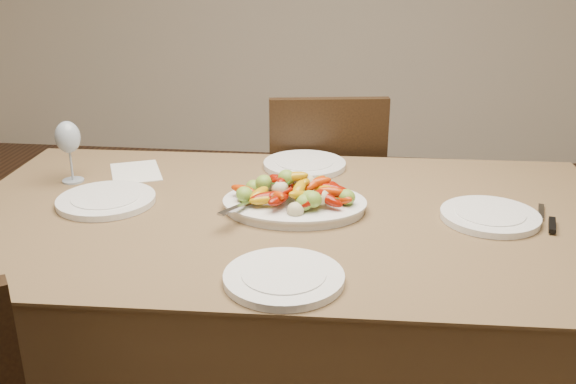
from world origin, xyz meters
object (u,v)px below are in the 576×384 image
(plate_near, at_px, (284,278))
(wine_glass, at_px, (69,150))
(serving_platter, at_px, (294,206))
(plate_left, at_px, (106,200))
(chair_far, at_px, (322,204))
(plate_far, at_px, (305,165))
(plate_right, at_px, (490,216))
(dining_table, at_px, (288,330))

(plate_near, distance_m, wine_glass, 0.92)
(serving_platter, relative_size, plate_left, 1.39)
(chair_far, distance_m, plate_near, 1.18)
(plate_far, xyz_separation_m, wine_glass, (-0.70, -0.22, 0.09))
(chair_far, distance_m, plate_left, 0.99)
(plate_left, height_order, plate_right, same)
(plate_right, xyz_separation_m, wine_glass, (-1.24, 0.15, 0.09))
(dining_table, height_order, wine_glass, wine_glass)
(wine_glass, bearing_deg, serving_platter, -11.73)
(plate_right, relative_size, plate_far, 0.96)
(dining_table, bearing_deg, serving_platter, 57.01)
(serving_platter, xyz_separation_m, plate_far, (-0.01, 0.37, -0.00))
(plate_far, bearing_deg, dining_table, -91.43)
(serving_platter, xyz_separation_m, plate_near, (0.02, -0.41, -0.00))
(plate_right, distance_m, plate_far, 0.65)
(dining_table, bearing_deg, plate_near, -84.71)
(plate_left, bearing_deg, dining_table, -1.07)
(chair_far, relative_size, plate_near, 3.56)
(dining_table, relative_size, serving_platter, 4.76)
(dining_table, bearing_deg, plate_left, 178.93)
(plate_near, bearing_deg, plate_right, 38.25)
(plate_right, height_order, plate_far, same)
(chair_far, xyz_separation_m, plate_near, (-0.01, -1.15, 0.29))
(serving_platter, bearing_deg, dining_table, -122.99)
(serving_platter, height_order, plate_far, serving_platter)
(plate_near, xyz_separation_m, wine_glass, (-0.73, 0.55, 0.09))
(wine_glass, bearing_deg, plate_left, -43.30)
(plate_left, relative_size, plate_near, 1.04)
(dining_table, distance_m, chair_far, 0.77)
(dining_table, height_order, plate_right, plate_right)
(chair_far, height_order, serving_platter, chair_far)
(dining_table, distance_m, plate_right, 0.67)
(chair_far, relative_size, plate_far, 3.49)
(chair_far, xyz_separation_m, plate_left, (-0.57, -0.76, 0.29))
(dining_table, bearing_deg, plate_far, 88.57)
(dining_table, relative_size, plate_far, 6.77)
(plate_near, bearing_deg, dining_table, 95.29)
(plate_far, bearing_deg, plate_right, -34.84)
(chair_far, bearing_deg, serving_platter, 78.32)
(plate_far, relative_size, plate_near, 1.02)
(plate_far, height_order, plate_near, same)
(plate_left, distance_m, plate_right, 1.07)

